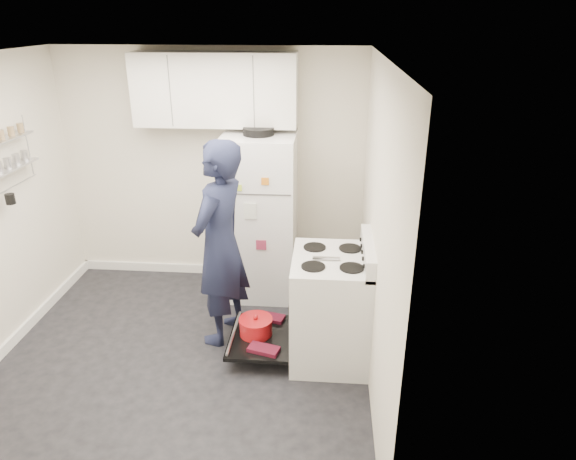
# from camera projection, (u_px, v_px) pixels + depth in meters

# --- Properties ---
(room) EXTENTS (3.21, 3.21, 2.51)m
(room) POSITION_uv_depth(u_px,v_px,m) (169.00, 230.00, 4.06)
(room) COLOR black
(room) RESTS_ON ground
(electric_range) EXTENTS (0.66, 0.76, 1.10)m
(electric_range) POSITION_uv_depth(u_px,v_px,m) (329.00, 309.00, 4.37)
(electric_range) COLOR silver
(electric_range) RESTS_ON ground
(open_oven_door) EXTENTS (0.55, 0.72, 0.23)m
(open_oven_door) POSITION_uv_depth(u_px,v_px,m) (259.00, 332.00, 4.53)
(open_oven_door) COLOR black
(open_oven_door) RESTS_ON ground
(refrigerator) EXTENTS (0.72, 0.74, 1.77)m
(refrigerator) POSITION_uv_depth(u_px,v_px,m) (260.00, 216.00, 5.27)
(refrigerator) COLOR white
(refrigerator) RESTS_ON ground
(upper_cabinets) EXTENTS (1.60, 0.33, 0.70)m
(upper_cabinets) POSITION_uv_depth(u_px,v_px,m) (215.00, 90.00, 4.99)
(upper_cabinets) COLOR silver
(upper_cabinets) RESTS_ON room
(wall_shelf_rack) EXTENTS (0.14, 0.60, 0.61)m
(wall_shelf_rack) POSITION_uv_depth(u_px,v_px,m) (10.00, 153.00, 4.41)
(wall_shelf_rack) COLOR #B2B2B7
(wall_shelf_rack) RESTS_ON room
(person) EXTENTS (0.64, 0.78, 1.86)m
(person) POSITION_uv_depth(u_px,v_px,m) (220.00, 245.00, 4.46)
(person) COLOR #181D36
(person) RESTS_ON ground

